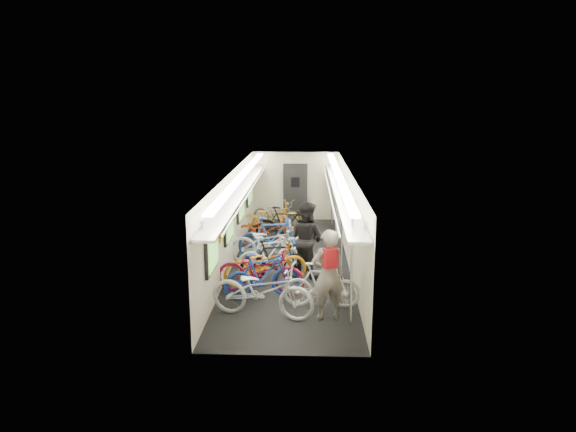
# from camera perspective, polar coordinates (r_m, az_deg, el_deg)

# --- Properties ---
(train_car_shell) EXTENTS (10.00, 10.00, 10.00)m
(train_car_shell) POSITION_cam_1_polar(r_m,az_deg,el_deg) (13.81, -1.11, 2.29)
(train_car_shell) COLOR black
(train_car_shell) RESTS_ON ground
(bicycle_0) EXTENTS (2.21, 1.21, 1.10)m
(bicycle_0) POSITION_cam_1_polar(r_m,az_deg,el_deg) (10.11, -2.85, -8.26)
(bicycle_0) COLOR silver
(bicycle_0) RESTS_ON ground
(bicycle_1) EXTENTS (1.75, 0.98, 1.01)m
(bicycle_1) POSITION_cam_1_polar(r_m,az_deg,el_deg) (11.04, -2.83, -6.65)
(bicycle_1) COLOR #1A3A9F
(bicycle_1) RESTS_ON ground
(bicycle_2) EXTENTS (2.08, 1.04, 1.04)m
(bicycle_2) POSITION_cam_1_polar(r_m,az_deg,el_deg) (11.30, -3.07, -6.11)
(bicycle_2) COLOR maroon
(bicycle_2) RESTS_ON ground
(bicycle_3) EXTENTS (1.70, 0.77, 0.99)m
(bicycle_3) POSITION_cam_1_polar(r_m,az_deg,el_deg) (12.11, -1.51, -4.92)
(bicycle_3) COLOR black
(bicycle_3) RESTS_ON ground
(bicycle_4) EXTENTS (2.08, 1.32, 1.03)m
(bicycle_4) POSITION_cam_1_polar(r_m,az_deg,el_deg) (11.77, -2.49, -5.35)
(bicycle_4) COLOR orange
(bicycle_4) RESTS_ON ground
(bicycle_5) EXTENTS (1.65, 1.05, 0.96)m
(bicycle_5) POSITION_cam_1_polar(r_m,az_deg,el_deg) (12.57, -2.17, -4.31)
(bicycle_5) COLOR white
(bicycle_5) RESTS_ON ground
(bicycle_6) EXTENTS (2.08, 0.81, 1.08)m
(bicycle_6) POSITION_cam_1_polar(r_m,az_deg,el_deg) (13.39, -2.14, -2.96)
(bicycle_6) COLOR silver
(bicycle_6) RESTS_ON ground
(bicycle_7) EXTENTS (1.94, 0.85, 1.13)m
(bicycle_7) POSITION_cam_1_polar(r_m,az_deg,el_deg) (13.81, -1.69, -2.37)
(bicycle_7) COLOR #19489B
(bicycle_7) RESTS_ON ground
(bicycle_8) EXTENTS (1.88, 0.75, 0.97)m
(bicycle_8) POSITION_cam_1_polar(r_m,az_deg,el_deg) (14.93, -2.38, -1.52)
(bicycle_8) COLOR #982E10
(bicycle_8) RESTS_ON ground
(bicycle_9) EXTENTS (1.93, 0.84, 1.12)m
(bicycle_9) POSITION_cam_1_polar(r_m,az_deg,el_deg) (15.08, -0.26, -1.07)
(bicycle_9) COLOR black
(bicycle_9) RESTS_ON ground
(bicycle_10) EXTENTS (2.09, 1.10, 1.04)m
(bicycle_10) POSITION_cam_1_polar(r_m,az_deg,el_deg) (16.23, -2.03, -0.20)
(bicycle_10) COLOR orange
(bicycle_10) RESTS_ON ground
(bicycle_11) EXTENTS (1.61, 0.54, 0.96)m
(bicycle_11) POSITION_cam_1_polar(r_m,az_deg,el_deg) (10.59, 3.79, -7.68)
(bicycle_11) COLOR white
(bicycle_11) RESTS_ON ground
(bicycle_12) EXTENTS (1.91, 1.33, 0.95)m
(bicycle_12) POSITION_cam_1_polar(r_m,az_deg,el_deg) (17.04, -1.20, 0.27)
(bicycle_12) COLOR #595A5E
(bicycle_12) RESTS_ON ground
(passenger_near) EXTENTS (0.75, 0.59, 1.80)m
(passenger_near) POSITION_cam_1_polar(r_m,az_deg,el_deg) (9.93, 4.46, -6.54)
(passenger_near) COLOR gray
(passenger_near) RESTS_ON ground
(passenger_mid) EXTENTS (1.13, 1.10, 1.83)m
(passenger_mid) POSITION_cam_1_polar(r_m,az_deg,el_deg) (12.35, 2.06, -2.52)
(passenger_mid) COLOR black
(passenger_mid) RESTS_ON ground
(backpack) EXTENTS (0.29, 0.22, 0.38)m
(backpack) POSITION_cam_1_polar(r_m,az_deg,el_deg) (9.68, 4.71, -4.68)
(backpack) COLOR #A71018
(backpack) RESTS_ON passenger_near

